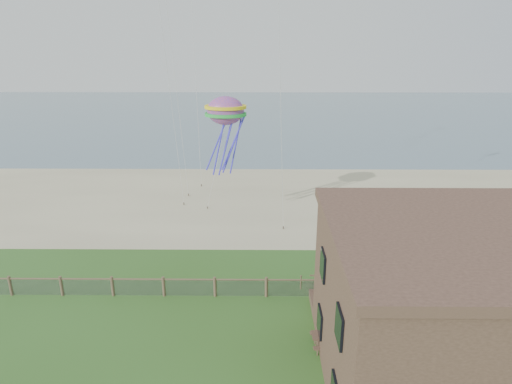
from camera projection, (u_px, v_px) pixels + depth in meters
ground at (203, 367)px, 21.14m from camera, size 160.00×160.00×0.00m
sand_beach at (231, 200)px, 41.87m from camera, size 72.00×20.00×0.02m
ocean at (246, 116)px, 83.35m from camera, size 160.00×68.00×0.02m
chainlink_fence at (215, 288)px, 26.61m from camera, size 36.20×0.20×1.25m
motel at (510, 317)px, 18.92m from camera, size 15.00×10.00×7.00m
motel_deck at (444, 303)px, 25.66m from camera, size 15.00×2.00×0.50m
picnic_table at (331, 341)px, 22.32m from camera, size 1.93×1.48×0.80m
octopus_kite at (226, 133)px, 34.63m from camera, size 3.22×2.32×6.49m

